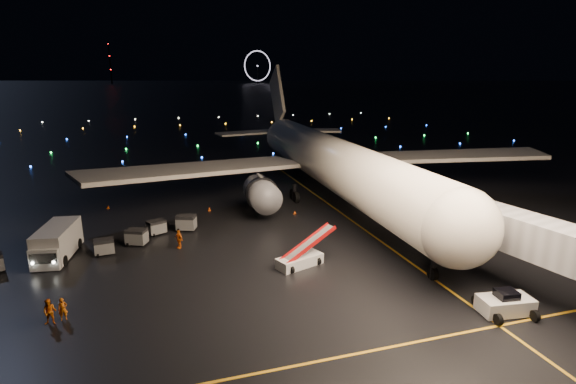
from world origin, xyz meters
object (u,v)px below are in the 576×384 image
at_px(crew_c, 179,239).
at_px(baggage_cart_3, 104,247).
at_px(baggage_cart_0, 186,223).
at_px(pushback_tug, 505,302).
at_px(baggage_cart_2, 137,237).
at_px(crew_b, 50,312).
at_px(baggage_cart_1, 156,227).
at_px(airliner, 323,131).
at_px(service_truck, 58,241).
at_px(crew_a, 63,309).
at_px(belt_loader, 300,250).

distance_m(crew_c, baggage_cart_3, 7.22).
relative_size(baggage_cart_0, baggage_cart_3, 1.12).
xyz_separation_m(pushback_tug, baggage_cart_2, (-26.53, 22.74, -0.07)).
height_order(crew_b, baggage_cart_1, crew_b).
bearing_deg(airliner, crew_b, -137.62).
xyz_separation_m(service_truck, baggage_cart_0, (12.61, 3.94, -0.68)).
height_order(crew_a, baggage_cart_3, crew_a).
xyz_separation_m(airliner, service_truck, (-32.94, -13.47, -7.84)).
bearing_deg(baggage_cart_3, baggage_cart_2, 22.74).
distance_m(pushback_tug, crew_c, 30.34).
distance_m(pushback_tug, service_truck, 40.23).
relative_size(crew_b, baggage_cart_1, 1.04).
distance_m(airliner, baggage_cart_1, 27.01).
bearing_deg(baggage_cart_1, crew_a, -137.18).
height_order(crew_b, baggage_cart_3, crew_b).
xyz_separation_m(pushback_tug, service_truck, (-33.80, 21.81, 0.64)).
bearing_deg(belt_loader, baggage_cart_2, 125.68).
xyz_separation_m(baggage_cart_0, baggage_cart_1, (-3.30, -0.33, -0.09)).
bearing_deg(baggage_cart_1, crew_c, -91.36).
relative_size(crew_c, baggage_cart_2, 0.98).
distance_m(airliner, baggage_cart_2, 29.83).
distance_m(service_truck, baggage_cart_1, 10.02).
bearing_deg(service_truck, baggage_cart_3, -1.87).
distance_m(crew_a, crew_c, 14.80).
distance_m(belt_loader, service_truck, 23.69).
bearing_deg(belt_loader, baggage_cart_0, 105.51).
bearing_deg(pushback_tug, airliner, 98.95).
bearing_deg(baggage_cart_1, baggage_cart_0, -18.78).
relative_size(baggage_cart_1, baggage_cart_3, 1.01).
xyz_separation_m(crew_c, baggage_cart_3, (-7.20, 0.48, -0.19)).
height_order(airliner, pushback_tug, airliner).
bearing_deg(baggage_cart_1, airliner, -1.85).
height_order(service_truck, baggage_cart_3, service_truck).
bearing_deg(crew_b, crew_c, 60.40).
relative_size(crew_a, baggage_cart_0, 0.82).
bearing_deg(airliner, baggage_cart_3, -151.71).
xyz_separation_m(baggage_cart_1, baggage_cart_2, (-2.04, -2.69, 0.06)).
bearing_deg(baggage_cart_3, crew_c, -11.07).
bearing_deg(belt_loader, baggage_cart_3, 135.07).
bearing_deg(pushback_tug, baggage_cart_0, 137.00).
height_order(service_truck, baggage_cart_1, service_truck).
bearing_deg(crew_b, airliner, 50.18).
relative_size(service_truck, crew_c, 4.32).
distance_m(belt_loader, baggage_cart_1, 17.92).
xyz_separation_m(airliner, baggage_cart_0, (-20.33, -9.53, -8.52)).
xyz_separation_m(crew_a, baggage_cart_2, (4.91, 13.94, -0.01)).
relative_size(pushback_tug, belt_loader, 0.60).
xyz_separation_m(crew_c, baggage_cart_1, (-2.11, 4.93, -0.18)).
distance_m(belt_loader, crew_a, 19.87).
height_order(airliner, belt_loader, airliner).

